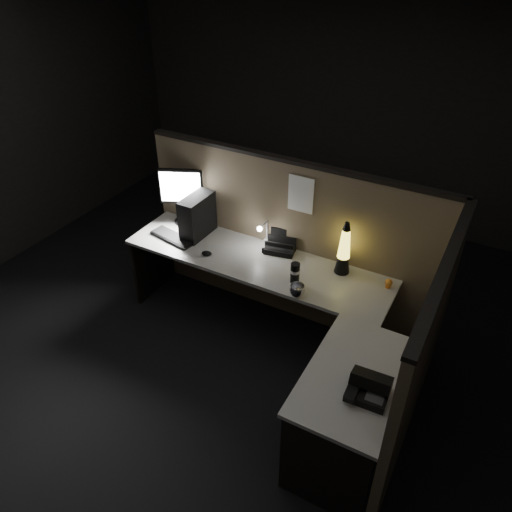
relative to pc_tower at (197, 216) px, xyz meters
The scene contains 17 objects.
floor 1.40m from the pc_tower, 41.57° to the right, with size 6.00×6.00×0.00m, color black.
room_shell 1.27m from the pc_tower, 41.57° to the right, with size 6.00×6.00×6.00m.
partition_back 0.84m from the pc_tower, 16.06° to the left, with size 2.66×0.06×1.50m, color brown.
partition_right 2.21m from the pc_tower, 15.84° to the right, with size 0.06×1.66×1.50m, color brown.
desk 1.12m from the pc_tower, 24.83° to the right, with size 2.60×1.60×0.73m.
pc_tower is the anchor object (origin of this frame).
monitor 0.31m from the pc_tower, 151.95° to the left, with size 0.39×0.20×0.53m.
keyboard 0.29m from the pc_tower, 133.84° to the right, with size 0.44×0.15×0.02m, color black.
mouse 0.38m from the pc_tower, 44.53° to the right, with size 0.09×0.06×0.03m, color black.
clip_lamp 0.61m from the pc_tower, 10.68° to the left, with size 0.04×0.18×0.23m.
organizer 0.78m from the pc_tower, 10.30° to the left, with size 0.29×0.26×0.19m.
lava_lamp 1.33m from the pc_tower, ahead, with size 0.12×0.12×0.46m.
travel_mug 1.08m from the pc_tower, 11.80° to the right, with size 0.08×0.08×0.17m, color black.
steel_mug 1.20m from the pc_tower, 17.69° to the right, with size 0.12×0.12×0.09m, color #BABAC2.
figurine 1.72m from the pc_tower, ahead, with size 0.06×0.06×0.06m, color orange.
pinned_paper 0.97m from the pc_tower, 12.28° to the left, with size 0.22×0.00×0.31m, color white.
desk_phone 2.15m from the pc_tower, 27.94° to the right, with size 0.25×0.26×0.15m.
Camera 1 is at (1.47, -2.37, 3.12)m, focal length 35.00 mm.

